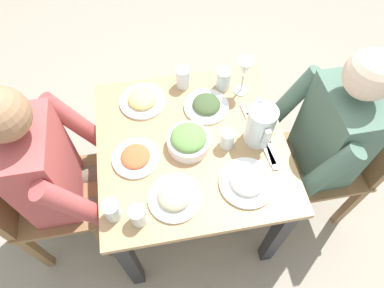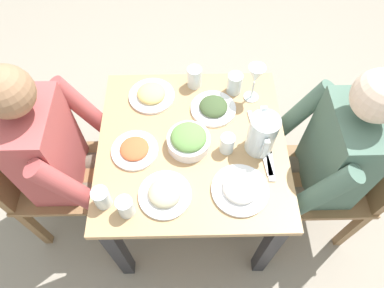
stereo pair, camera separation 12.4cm
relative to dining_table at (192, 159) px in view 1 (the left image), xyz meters
The scene contains 23 objects.
ground_plane 0.59m from the dining_table, ahead, with size 8.00×8.00×0.00m, color gray.
dining_table is the anchor object (origin of this frame).
chair_near 0.75m from the dining_table, 88.63° to the right, with size 0.40×0.40×0.89m.
chair_far 0.75m from the dining_table, 85.23° to the left, with size 0.40×0.40×0.89m.
diner_near 0.54m from the dining_table, 88.11° to the right, with size 0.48×0.53×1.19m.
diner_far 0.55m from the dining_table, 83.43° to the left, with size 0.48×0.53×1.19m.
water_pitcher 0.37m from the dining_table, 84.60° to the left, with size 0.16×0.12×0.19m.
salad_bowl 0.18m from the dining_table, 52.35° to the right, with size 0.18×0.18×0.09m.
plate_dolmas 0.26m from the dining_table, 150.64° to the left, with size 0.21×0.21×0.05m.
plate_fries 0.36m from the dining_table, 144.81° to the right, with size 0.22×0.22×0.05m.
plate_yoghurt 0.33m from the dining_table, 38.74° to the left, with size 0.23×0.23×0.06m.
plate_beans 0.31m from the dining_table, 24.45° to the right, with size 0.21×0.21×0.05m.
plate_rice_curry 0.29m from the dining_table, 81.22° to the right, with size 0.20×0.20×0.04m.
water_glass_near_right 0.40m from the dining_table, 144.96° to the left, with size 0.07×0.07×0.10m, color silver.
water_glass_far_right 0.44m from the dining_table, 39.66° to the right, with size 0.06×0.06×0.09m, color silver.
water_glass_near_left 0.39m from the dining_table, behind, with size 0.07×0.07×0.10m, color silver.
water_glass_by_pitcher 0.48m from the dining_table, 52.20° to the right, with size 0.07×0.07×0.09m, color silver.
water_glass_far_left 0.24m from the dining_table, 75.96° to the left, with size 0.06×0.06×0.09m, color silver.
wine_glass 0.47m from the dining_table, 131.42° to the left, with size 0.08×0.08×0.20m.
fork_near 0.35m from the dining_table, 74.40° to the left, with size 0.17×0.03×0.01m, color silver.
knife_near 0.32m from the dining_table, 104.78° to the left, with size 0.18×0.02×0.01m, color silver.
fork_far 0.37m from the dining_table, 71.15° to the left, with size 0.17×0.03×0.01m, color silver.
knife_far 0.34m from the dining_table, 94.21° to the left, with size 0.18×0.02×0.01m, color silver.
Camera 1 is at (0.80, -0.14, 1.98)m, focal length 32.15 mm.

